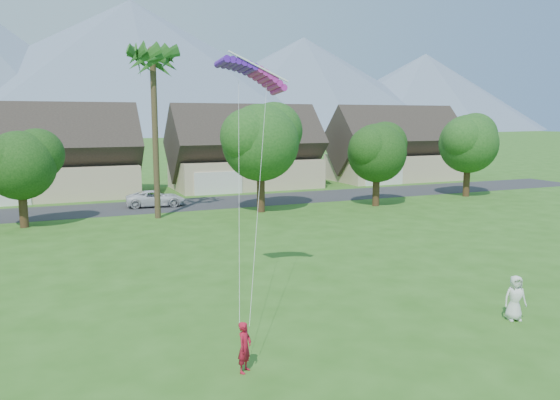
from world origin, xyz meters
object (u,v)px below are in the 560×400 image
kite_flyer (245,347)px  parafoil_kite (253,71)px  watcher (515,298)px  parked_car (156,198)px

kite_flyer → parafoil_kite: parafoil_kite is taller
watcher → parked_car: watcher is taller
watcher → parked_car: size_ratio=0.35×
kite_flyer → parked_car: (3.13, 31.46, -0.09)m
watcher → parafoil_kite: parafoil_kite is taller
parked_car → parafoil_kite: 26.41m
parked_car → watcher: bearing=-161.1°
kite_flyer → watcher: watcher is taller
kite_flyer → watcher: size_ratio=0.90×
kite_flyer → watcher: bearing=-42.9°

